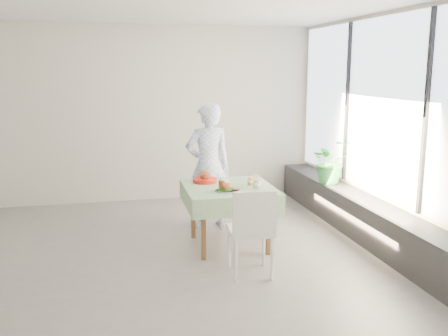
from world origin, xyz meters
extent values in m
plane|color=slate|center=(0.00, 0.00, 0.00)|extent=(6.00, 6.00, 0.00)
plane|color=white|center=(0.00, 0.00, 2.80)|extent=(6.00, 6.00, 0.00)
cube|color=beige|center=(0.00, 2.50, 1.40)|extent=(6.00, 0.02, 2.80)
cube|color=beige|center=(0.00, -2.50, 1.40)|extent=(6.00, 0.02, 2.80)
cube|color=beige|center=(3.00, 0.00, 1.40)|extent=(0.02, 5.00, 2.80)
cube|color=#D1E0F9|center=(2.97, 0.00, 1.65)|extent=(0.01, 4.80, 2.18)
cube|color=black|center=(2.80, 0.00, 0.25)|extent=(0.40, 4.80, 0.50)
cube|color=brown|center=(1.05, 0.06, 0.71)|extent=(0.91, 0.91, 0.04)
cube|color=white|center=(1.05, 0.06, 0.74)|extent=(1.06, 1.06, 0.01)
cube|color=white|center=(1.01, 0.89, 0.41)|extent=(0.50, 0.50, 0.04)
cube|color=white|center=(1.08, 1.05, 0.61)|extent=(0.36, 0.18, 0.38)
cube|color=white|center=(1.06, -0.80, 0.47)|extent=(0.47, 0.47, 0.04)
cube|color=white|center=(1.05, -1.00, 0.72)|extent=(0.44, 0.08, 0.44)
imported|color=#96B0F1|center=(0.95, 0.87, 0.85)|extent=(0.66, 0.47, 1.69)
cylinder|color=white|center=(0.97, -0.16, 0.75)|extent=(0.30, 0.30, 0.02)
cylinder|color=#165916|center=(0.94, -0.16, 0.77)|extent=(0.16, 0.16, 0.02)
ellipsoid|color=brown|center=(0.94, -0.16, 0.81)|extent=(0.14, 0.13, 0.11)
ellipsoid|color=white|center=(0.94, -0.16, 0.86)|extent=(0.10, 0.09, 0.07)
cylinder|color=#A81018|center=(1.06, -0.18, 0.77)|extent=(0.05, 0.05, 0.03)
cylinder|color=white|center=(1.32, 0.08, 0.80)|extent=(0.08, 0.08, 0.12)
cylinder|color=orange|center=(1.32, 0.08, 0.79)|extent=(0.07, 0.07, 0.09)
cylinder|color=white|center=(1.32, 0.08, 0.86)|extent=(0.09, 0.09, 0.01)
cylinder|color=gold|center=(1.32, 0.08, 0.90)|extent=(0.01, 0.03, 0.16)
cylinder|color=white|center=(1.34, -0.09, 0.81)|extent=(0.10, 0.10, 0.14)
cylinder|color=beige|center=(1.34, -0.09, 0.79)|extent=(0.08, 0.08, 0.10)
cylinder|color=white|center=(1.34, -0.09, 0.88)|extent=(0.10, 0.10, 0.01)
cylinder|color=gold|center=(1.35, -0.09, 0.93)|extent=(0.01, 0.03, 0.19)
cylinder|color=red|center=(0.81, 0.35, 0.77)|extent=(0.30, 0.30, 0.05)
cylinder|color=white|center=(0.81, 0.35, 0.78)|extent=(0.25, 0.25, 0.02)
ellipsoid|color=brown|center=(0.81, 0.35, 0.83)|extent=(0.13, 0.13, 0.11)
imported|color=#27773A|center=(2.76, 0.94, 0.82)|extent=(0.65, 0.59, 0.63)
camera|label=1|loc=(-0.33, -5.55, 2.12)|focal=40.00mm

